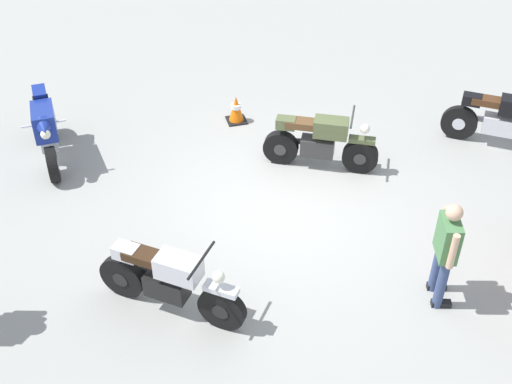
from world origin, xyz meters
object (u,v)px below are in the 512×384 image
(motorcycle_blue_sportbike, at_px, (46,129))
(motorcycle_silver_cruiser, at_px, (169,281))
(person_in_green_shirt, at_px, (446,248))
(motorcycle_olive_vintage, at_px, (320,142))
(traffic_cone, at_px, (236,109))
(motorcycle_black_cruiser, at_px, (503,120))

(motorcycle_blue_sportbike, bearing_deg, motorcycle_silver_cruiser, 16.46)
(motorcycle_blue_sportbike, xyz_separation_m, person_in_green_shirt, (-4.89, 4.74, 0.29))
(motorcycle_olive_vintage, bearing_deg, person_in_green_shirt, -54.76)
(motorcycle_blue_sportbike, bearing_deg, motorcycle_olive_vintage, 68.28)
(motorcycle_blue_sportbike, height_order, traffic_cone, motorcycle_blue_sportbike)
(motorcycle_silver_cruiser, height_order, motorcycle_blue_sportbike, motorcycle_blue_sportbike)
(motorcycle_blue_sportbike, relative_size, motorcycle_black_cruiser, 1.11)
(motorcycle_blue_sportbike, relative_size, traffic_cone, 3.69)
(person_in_green_shirt, bearing_deg, traffic_cone, 123.16)
(motorcycle_olive_vintage, relative_size, motorcycle_black_cruiser, 1.02)
(person_in_green_shirt, bearing_deg, motorcycle_olive_vintage, 115.25)
(motorcycle_black_cruiser, bearing_deg, motorcycle_blue_sportbike, -156.63)
(motorcycle_blue_sportbike, xyz_separation_m, motorcycle_black_cruiser, (-7.73, 1.68, -0.07))
(motorcycle_silver_cruiser, height_order, motorcycle_black_cruiser, same)
(motorcycle_olive_vintage, distance_m, motorcycle_black_cruiser, 3.33)
(motorcycle_olive_vintage, bearing_deg, motorcycle_blue_sportbike, -171.48)
(motorcycle_silver_cruiser, distance_m, person_in_green_shirt, 3.53)
(motorcycle_olive_vintage, relative_size, motorcycle_silver_cruiser, 1.05)
(motorcycle_silver_cruiser, relative_size, motorcycle_black_cruiser, 0.98)
(motorcycle_black_cruiser, xyz_separation_m, traffic_cone, (4.33, -2.03, -0.26))
(motorcycle_black_cruiser, xyz_separation_m, person_in_green_shirt, (2.84, 3.06, 0.36))
(motorcycle_silver_cruiser, bearing_deg, motorcycle_olive_vintage, 78.71)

